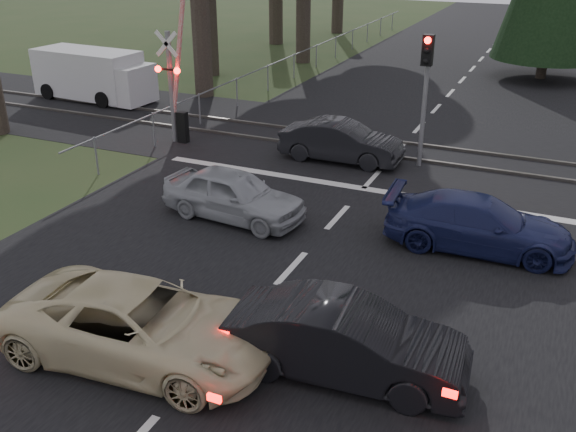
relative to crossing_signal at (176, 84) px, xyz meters
The scene contains 15 objects.
ground 12.37m from the crossing_signal, 53.38° to the right, with size 120.00×120.00×0.00m, color #293C1B.
road 7.56m from the crossing_signal, ahead, with size 14.00×100.00×0.01m, color black.
rail_corridor 7.88m from the crossing_signal, 16.92° to the left, with size 120.00×8.00×0.01m, color black.
stop_line 7.72m from the crossing_signal, 12.30° to the right, with size 13.00×0.35×0.00m, color silver.
rail_near 7.68m from the crossing_signal, 11.00° to the left, with size 120.00×0.12×0.10m, color #59544C.
rail_far 8.13m from the crossing_signal, 22.50° to the left, with size 120.00×0.12×0.10m, color #59544C.
crossing_signal is the anchor object (origin of this frame).
traffic_signal_center 8.36m from the crossing_signal, ahead, with size 0.32×0.48×4.10m.
fence_left 12.89m from the crossing_signal, 92.37° to the left, with size 0.10×36.00×1.20m, color slate, non-canonical shape.
cream_coupe 12.51m from the crossing_signal, 60.19° to the right, with size 2.23×4.84×1.35m, color beige.
dark_hatchback 13.78m from the crossing_signal, 45.54° to the right, with size 1.42×4.06×1.34m, color black.
silver_car 7.02m from the crossing_signal, 45.48° to the right, with size 1.54×3.83×1.30m, color #989CA0.
blue_sedan 11.70m from the crossing_signal, 20.64° to the right, with size 1.76×4.33×1.26m, color #181E4A.
dark_car_far 6.02m from the crossing_signal, ahead, with size 1.37×3.92×1.29m, color black.
white_van 7.63m from the crossing_signal, 150.85° to the left, with size 5.52×2.35×2.11m.
Camera 1 is at (5.05, -8.48, 6.97)m, focal length 40.00 mm.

